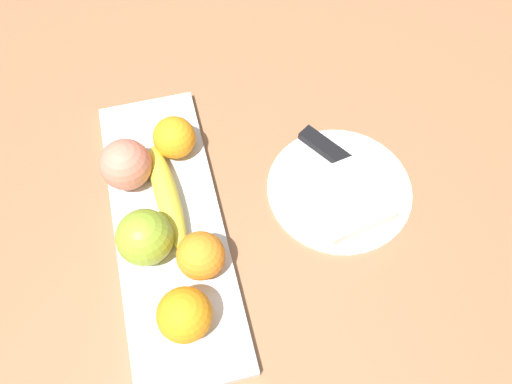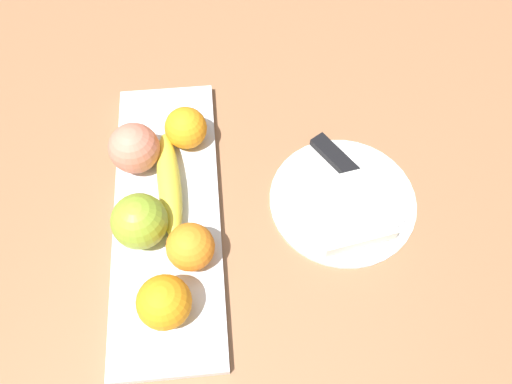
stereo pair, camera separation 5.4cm
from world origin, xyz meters
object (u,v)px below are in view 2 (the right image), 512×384
at_px(knife, 343,165).
at_px(folded_napkin, 348,210).
at_px(fruit_tray, 167,213).
at_px(orange_near_banana, 164,302).
at_px(banana, 169,184).
at_px(orange_center, 190,247).
at_px(peach, 131,148).
at_px(apple, 140,223).
at_px(orange_near_apple, 186,128).
at_px(dinner_plate, 343,199).

bearing_deg(knife, folded_napkin, -38.67).
height_order(fruit_tray, orange_near_banana, orange_near_banana).
height_order(banana, orange_near_banana, orange_near_banana).
distance_m(banana, orange_center, 0.11).
bearing_deg(peach, knife, 84.04).
bearing_deg(apple, folded_napkin, 92.03).
xyz_separation_m(orange_near_apple, knife, (0.06, 0.22, -0.03)).
distance_m(dinner_plate, folded_napkin, 0.03).
distance_m(fruit_tray, orange_near_banana, 0.15).
height_order(dinner_plate, knife, knife).
height_order(apple, knife, apple).
xyz_separation_m(banana, knife, (-0.02, 0.25, -0.02)).
relative_size(orange_near_banana, peach, 0.93).
relative_size(dinner_plate, knife, 1.28).
distance_m(orange_near_banana, folded_napkin, 0.28).
relative_size(peach, knife, 0.44).
xyz_separation_m(banana, dinner_plate, (0.03, 0.24, -0.03)).
bearing_deg(orange_near_banana, knife, 127.24).
xyz_separation_m(orange_center, knife, (-0.13, 0.22, -0.03)).
bearing_deg(banana, apple, 147.99).
xyz_separation_m(apple, peach, (-0.12, -0.01, -0.00)).
bearing_deg(fruit_tray, banana, 168.63).
bearing_deg(orange_center, peach, -153.39).
xyz_separation_m(apple, folded_napkin, (-0.01, 0.28, -0.03)).
xyz_separation_m(fruit_tray, orange_near_banana, (0.14, 0.00, 0.04)).
distance_m(apple, peach, 0.12).
height_order(fruit_tray, apple, apple).
distance_m(apple, orange_center, 0.07).
height_order(banana, orange_near_apple, orange_near_apple).
relative_size(banana, orange_near_apple, 2.84).
bearing_deg(peach, orange_near_banana, 11.36).
bearing_deg(apple, banana, 152.28).
bearing_deg(peach, fruit_tray, 27.76).
height_order(apple, banana, apple).
height_order(peach, dinner_plate, peach).
distance_m(apple, orange_near_apple, 0.16).
bearing_deg(orange_near_apple, orange_near_banana, -6.93).
bearing_deg(orange_near_apple, knife, 74.01).
bearing_deg(knife, dinner_plate, -41.72).
bearing_deg(peach, orange_center, 26.61).
height_order(orange_near_apple, folded_napkin, orange_near_apple).
xyz_separation_m(fruit_tray, orange_center, (0.07, 0.03, 0.04)).
bearing_deg(folded_napkin, dinner_plate, 180.00).
bearing_deg(peach, folded_napkin, 69.51).
height_order(folded_napkin, knife, folded_napkin).
height_order(peach, folded_napkin, peach).
bearing_deg(orange_near_banana, dinner_plate, 119.96).
height_order(banana, dinner_plate, banana).
relative_size(banana, knife, 1.07).
height_order(orange_center, knife, orange_center).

